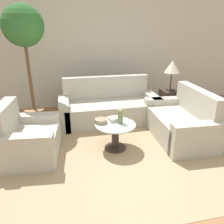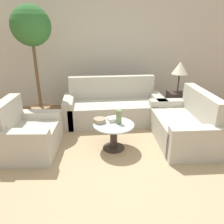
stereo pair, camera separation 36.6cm
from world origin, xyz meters
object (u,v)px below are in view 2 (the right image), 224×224
Objects in this scene: coffee_table at (114,133)px; bowl at (100,120)px; loveseat at (185,126)px; table_lamp at (180,69)px; armchair at (27,136)px; book_stack at (114,119)px; vase at (119,117)px; sofa_main at (113,107)px; potted_plant at (32,38)px.

bowl is (-0.22, 0.09, 0.19)m from coffee_table.
table_lamp is (0.23, 1.01, 0.80)m from loveseat.
armchair is 5.11× the size of book_stack.
loveseat is 1.50m from bowl.
book_stack is (-0.07, 0.12, -0.08)m from vase.
coffee_table is 2.89× the size of vase.
bowl is (-1.48, -0.05, 0.19)m from loveseat.
loveseat is at bearing -43.15° from sofa_main.
table_lamp is at bearing -63.36° from armchair.
bowl is 0.99× the size of book_stack.
book_stack is (0.01, 0.13, 0.19)m from coffee_table.
bowl is (-1.72, -1.07, -0.61)m from table_lamp.
potted_plant is 11.40× the size of bowl.
vase reaches higher than book_stack.
sofa_main is 1.59m from table_lamp.
potted_plant reaches higher than vase.
vase is (0.08, 0.01, 0.27)m from coffee_table.
vase is 1.12× the size of book_stack.
armchair is at bearing -85.40° from loveseat.
book_stack is (-1.25, -0.01, 0.19)m from loveseat.
armchair is 1.58× the size of coffee_table.
loveseat is 0.66× the size of potted_plant.
book_stack is at bearing -96.15° from sofa_main.
potted_plant is 10.06× the size of vase.
vase is at bearing -14.28° from bowl.
coffee_table is (1.37, -0.05, 0.00)m from armchair.
armchair is 0.68× the size of loveseat.
vase reaches higher than coffee_table.
vase is at bearing -85.84° from armchair.
potted_plant reaches higher than sofa_main.
bowl is at bearing -148.15° from table_lamp.
armchair is 4.57× the size of vase.
armchair is 1.37m from coffee_table.
table_lamp is at bearing 31.85° from bowl.
armchair is 1.87m from potted_plant.
vase is at bearing -40.97° from potted_plant.
coffee_table is at bearing -81.01° from loveseat.
loveseat is (1.14, -1.07, -0.00)m from sofa_main.
bowl is at bearing -177.65° from book_stack.
book_stack is (-0.12, -1.08, 0.19)m from sofa_main.
coffee_table is at bearing -103.08° from book_stack.
sofa_main is 2.06m from potted_plant.
potted_plant is at bearing 5.95° from armchair.
table_lamp is at bearing -2.16° from sofa_main.
coffee_table is at bearing -170.61° from vase.
table_lamp is (1.50, 1.16, 0.80)m from coffee_table.
potted_plant is at bearing 177.44° from table_lamp.
bowl is at bearing 165.72° from vase.
table_lamp is 0.28× the size of potted_plant.
loveseat is at bearing -23.35° from potted_plant.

